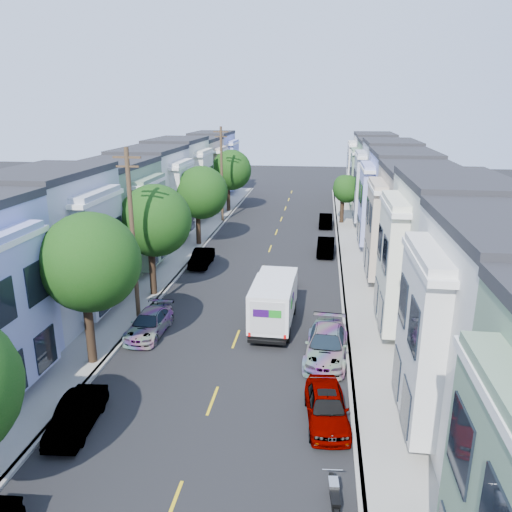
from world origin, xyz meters
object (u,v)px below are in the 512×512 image
(parked_left_c, at_px, (149,324))
(motorcycle, at_px, (334,498))
(tree_c, at_px, (154,221))
(parked_left_b, at_px, (77,415))
(tree_e, at_px, (231,170))
(parked_right_a, at_px, (327,407))
(parked_right_b, at_px, (326,345))
(tree_b, at_px, (89,262))
(parked_left_d, at_px, (202,258))
(parked_right_d, at_px, (326,221))
(tree_far_r, at_px, (346,189))
(parked_right_c, at_px, (326,247))
(utility_pole_near, at_px, (133,236))
(fedex_truck, at_px, (274,300))
(lead_sedan, at_px, (283,280))
(tree_d, at_px, (200,193))
(utility_pole_far, at_px, (222,175))

(parked_left_c, bearing_deg, motorcycle, -47.56)
(tree_c, relative_size, parked_left_b, 2.03)
(parked_left_b, bearing_deg, tree_e, 87.30)
(parked_left_b, bearing_deg, motorcycle, -20.47)
(parked_right_a, height_order, parked_right_b, parked_right_b)
(parked_left_c, distance_m, parked_right_b, 9.91)
(tree_b, height_order, parked_left_d, tree_b)
(parked_right_d, height_order, motorcycle, parked_right_d)
(parked_left_d, relative_size, parked_right_b, 0.79)
(tree_far_r, bearing_deg, parked_left_b, -107.52)
(parked_right_c, bearing_deg, utility_pole_near, -125.33)
(parked_left_b, distance_m, parked_right_d, 37.00)
(fedex_truck, bearing_deg, utility_pole_near, -178.28)
(parked_right_c, bearing_deg, motorcycle, -87.97)
(parked_left_b, height_order, motorcycle, parked_left_b)
(parked_left_b, distance_m, parked_left_d, 21.08)
(parked_right_c, bearing_deg, tree_b, -117.08)
(lead_sedan, bearing_deg, fedex_truck, -94.52)
(tree_d, bearing_deg, utility_pole_far, 89.99)
(tree_e, bearing_deg, parked_right_d, -28.78)
(tree_c, relative_size, parked_right_b, 1.54)
(tree_far_r, xyz_separation_m, parked_right_a, (-1.99, -35.59, -3.02))
(parked_left_d, height_order, parked_right_a, parked_right_a)
(utility_pole_near, bearing_deg, parked_right_a, -38.29)
(parked_right_b, bearing_deg, parked_left_d, 128.83)
(parked_left_c, distance_m, parked_left_d, 12.46)
(tree_e, distance_m, parked_right_a, 41.81)
(lead_sedan, bearing_deg, parked_right_d, 77.53)
(tree_d, relative_size, tree_far_r, 1.38)
(utility_pole_near, distance_m, parked_left_b, 11.62)
(tree_b, relative_size, utility_pole_near, 0.77)
(tree_b, distance_m, motorcycle, 14.70)
(utility_pole_near, xyz_separation_m, parked_right_b, (11.20, -3.47, -4.42))
(lead_sedan, relative_size, parked_right_b, 0.87)
(parked_right_a, bearing_deg, tree_far_r, 80.79)
(utility_pole_near, distance_m, motorcycle, 18.27)
(parked_right_d, bearing_deg, tree_d, -141.45)
(lead_sedan, xyz_separation_m, parked_right_a, (2.93, -14.90, 0.00))
(utility_pole_far, bearing_deg, lead_sedan, -67.48)
(tree_b, relative_size, tree_e, 1.05)
(tree_c, distance_m, tree_d, 12.63)
(parked_right_c, bearing_deg, lead_sedan, -106.76)
(utility_pole_near, distance_m, parked_right_b, 12.53)
(parked_right_c, bearing_deg, parked_right_b, -88.44)
(tree_d, bearing_deg, parked_left_b, -87.03)
(tree_e, bearing_deg, tree_d, -90.00)
(lead_sedan, distance_m, parked_right_d, 19.23)
(utility_pole_near, bearing_deg, parked_left_c, -54.99)
(lead_sedan, bearing_deg, parked_left_c, -134.11)
(tree_b, distance_m, parked_left_c, 6.07)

